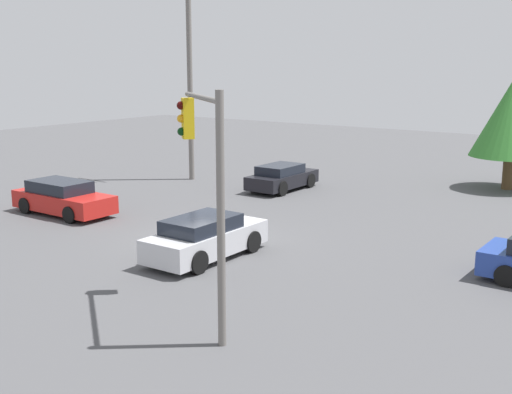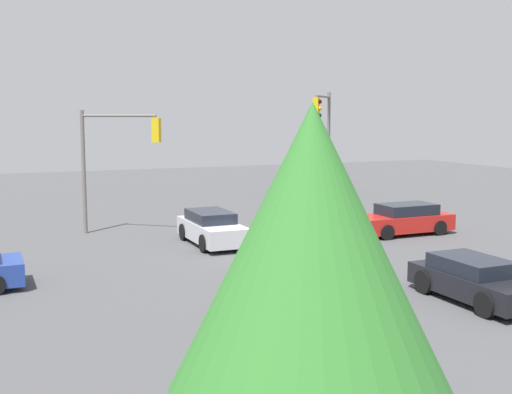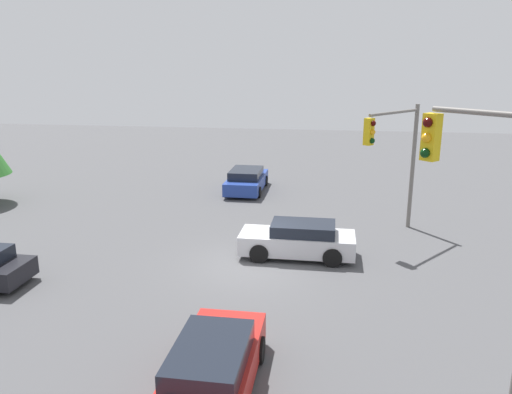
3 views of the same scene
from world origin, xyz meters
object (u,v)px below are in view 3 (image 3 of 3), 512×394
Objects in this scene: sedan_blue at (247,180)px; sedan_silver at (298,240)px; traffic_signal_cross at (396,148)px; sedan_red at (212,369)px; traffic_signal_main at (490,208)px.

sedan_silver is at bearing -69.20° from sedan_blue.
sedan_silver is 5.89m from traffic_signal_cross.
sedan_red is 0.70× the size of traffic_signal_main.
sedan_silver is 10.56m from sedan_blue.
sedan_red is at bearing -82.47° from sedan_blue.
sedan_red is at bearing 14.79° from traffic_signal_cross.
sedan_red is at bearing 171.56° from sedan_silver.
traffic_signal_cross is at bearing -49.75° from sedan_silver.
traffic_signal_cross reaches higher than sedan_silver.
sedan_red is (18.57, 2.46, 0.02)m from sedan_blue.
sedan_silver is at bearing -11.86° from traffic_signal_cross.
sedan_silver is 0.79× the size of traffic_signal_cross.
sedan_silver is at bearing -16.24° from traffic_signal_main.
sedan_red is 13.34m from traffic_signal_cross.
traffic_signal_cross is (6.66, 7.54, 3.19)m from sedan_blue.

